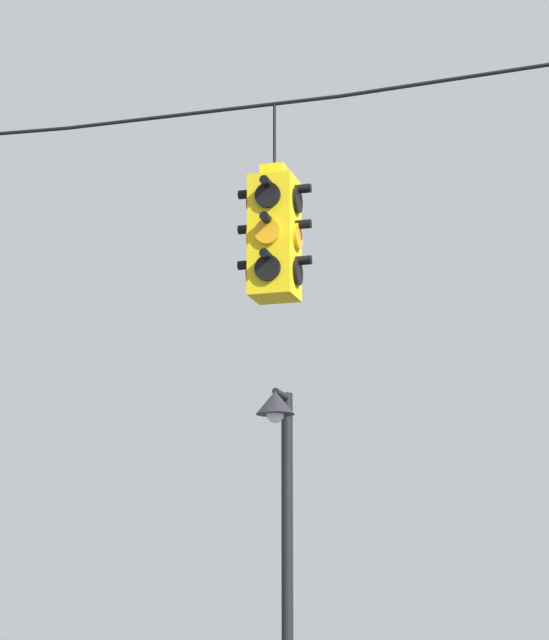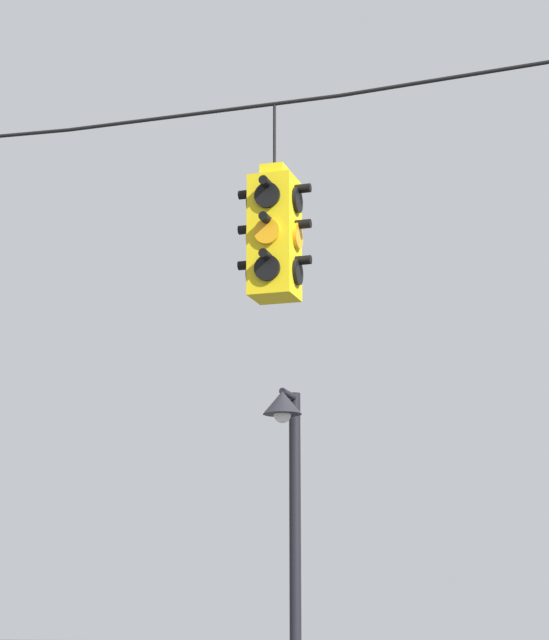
{
  "view_description": "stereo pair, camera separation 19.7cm",
  "coord_description": "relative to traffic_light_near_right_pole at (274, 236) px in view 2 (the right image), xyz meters",
  "views": [
    {
      "loc": [
        3.21,
        -8.81,
        2.42
      ],
      "look_at": [
        0.63,
        -0.02,
        4.58
      ],
      "focal_mm": 70.0,
      "sensor_mm": 36.0,
      "label": 1
    },
    {
      "loc": [
        3.4,
        -8.75,
        2.42
      ],
      "look_at": [
        0.63,
        -0.02,
        4.58
      ],
      "focal_mm": 70.0,
      "sensor_mm": 36.0,
      "label": 2
    }
  ],
  "objects": [
    {
      "name": "street_lamp",
      "position": [
        -0.93,
        3.47,
        -2.04
      ],
      "size": [
        0.4,
        0.7,
        4.68
      ],
      "color": "black",
      "rests_on": "ground_plane"
    },
    {
      "name": "span_wire",
      "position": [
        -0.63,
        -0.0,
        1.25
      ],
      "size": [
        16.3,
        0.03,
        0.52
      ],
      "color": "black"
    },
    {
      "name": "traffic_light_near_right_pole",
      "position": [
        0.0,
        0.0,
        0.0
      ],
      "size": [
        0.58,
        0.58,
        1.57
      ],
      "color": "yellow"
    }
  ]
}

